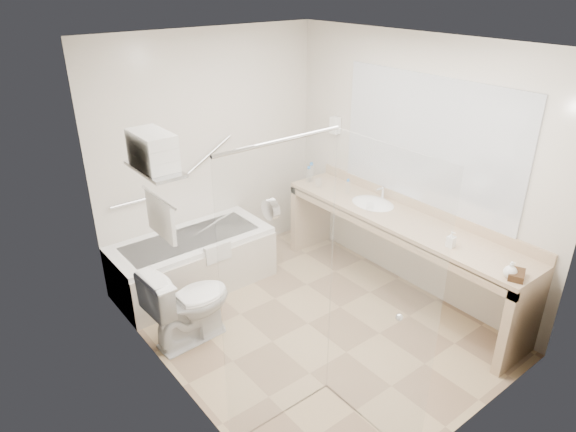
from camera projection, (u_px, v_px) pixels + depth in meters
floor at (308, 323)px, 4.79m from camera, size 3.20×3.20×0.00m
ceiling at (314, 43)px, 3.71m from camera, size 2.60×3.20×0.10m
wall_back at (211, 153)px, 5.38m from camera, size 2.60×0.10×2.50m
wall_front at (481, 285)px, 3.12m from camera, size 2.60×0.10×2.50m
wall_left at (167, 249)px, 3.52m from camera, size 0.10×3.20×2.50m
wall_right at (412, 167)px, 4.98m from camera, size 0.10×3.20×2.50m
bathtub at (193, 262)px, 5.27m from camera, size 1.60×0.73×0.59m
grab_bar_short at (130, 203)px, 4.95m from camera, size 0.40×0.03×0.03m
grab_bar_long at (209, 155)px, 5.33m from camera, size 0.53×0.03×0.33m
shower_enclosure at (329, 297)px, 3.32m from camera, size 0.96×0.91×2.11m
towel_shelf at (154, 162)px, 3.63m from camera, size 0.24×0.55×0.81m
vanity_counter at (399, 237)px, 4.98m from camera, size 0.55×2.70×0.95m
sink at (373, 206)px, 5.20m from camera, size 0.40×0.52×0.14m
faucet at (383, 192)px, 5.24m from camera, size 0.03×0.03×0.14m
mirror at (428, 142)px, 4.74m from camera, size 0.02×2.00×1.20m
hairdryer_unit at (335, 125)px, 5.61m from camera, size 0.08×0.10×0.18m
toilet at (189, 304)px, 4.44m from camera, size 0.78×0.46×0.74m
amenity_basket at (517, 275)px, 3.91m from camera, size 0.20×0.17×0.06m
soap_bottle_a at (451, 243)px, 4.36m from camera, size 0.08×0.15×0.07m
soap_bottle_b at (510, 271)px, 3.91m from camera, size 0.14×0.16×0.10m
water_bottle_left at (311, 173)px, 5.70m from camera, size 0.07×0.07×0.22m
water_bottle_mid at (309, 175)px, 5.66m from camera, size 0.06×0.06×0.19m
water_bottle_right at (348, 187)px, 5.37m from camera, size 0.05×0.05×0.17m
drinking_glass_near at (319, 183)px, 5.57m from camera, size 0.07×0.07×0.09m
drinking_glass_far at (370, 207)px, 5.00m from camera, size 0.09×0.09×0.09m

